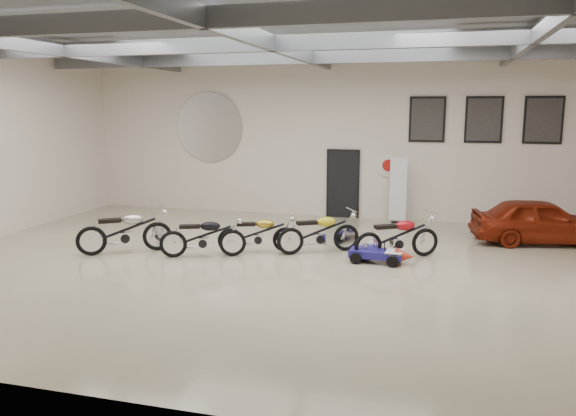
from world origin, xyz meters
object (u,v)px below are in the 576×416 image
(motorcycle_yellow, at_px, (319,231))
(vintage_car, at_px, (541,221))
(motorcycle_silver, at_px, (124,230))
(motorcycle_gold, at_px, (258,233))
(banner_stand, at_px, (398,191))
(motorcycle_black, at_px, (203,236))
(go_kart, at_px, (382,251))
(motorcycle_red, at_px, (397,236))

(motorcycle_yellow, distance_m, vintage_car, 5.83)
(motorcycle_silver, xyz_separation_m, motorcycle_gold, (3.07, 0.88, -0.08))
(banner_stand, relative_size, motorcycle_black, 0.99)
(motorcycle_silver, relative_size, motorcycle_black, 1.11)
(motorcycle_silver, bearing_deg, go_kart, -27.42)
(banner_stand, bearing_deg, motorcycle_black, -115.00)
(banner_stand, relative_size, vintage_car, 0.57)
(go_kart, bearing_deg, motorcycle_silver, -169.44)
(motorcycle_red, height_order, go_kart, motorcycle_red)
(banner_stand, distance_m, motorcycle_black, 6.60)
(go_kart, bearing_deg, motorcycle_gold, -179.06)
(banner_stand, relative_size, go_kart, 1.34)
(motorcycle_yellow, relative_size, go_kart, 1.39)
(motorcycle_silver, relative_size, go_kart, 1.50)
(banner_stand, relative_size, motorcycle_red, 0.94)
(banner_stand, xyz_separation_m, go_kart, (0.01, -4.59, -0.71))
(motorcycle_black, bearing_deg, go_kart, -12.25)
(motorcycle_silver, xyz_separation_m, motorcycle_red, (6.34, 1.22, -0.03))
(motorcycle_gold, xyz_separation_m, motorcycle_red, (3.27, 0.34, 0.05))
(banner_stand, relative_size, motorcycle_gold, 1.03)
(go_kart, bearing_deg, vintage_car, 41.90)
(motorcycle_silver, xyz_separation_m, go_kart, (6.05, 0.74, -0.30))
(vintage_car, bearing_deg, motorcycle_yellow, 103.81)
(motorcycle_red, height_order, vintage_car, vintage_car)
(go_kart, relative_size, vintage_car, 0.42)
(vintage_car, bearing_deg, motorcycle_silver, 99.71)
(motorcycle_gold, relative_size, motorcycle_yellow, 0.93)
(motorcycle_black, height_order, motorcycle_yellow, motorcycle_yellow)
(vintage_car, bearing_deg, motorcycle_red, 114.85)
(banner_stand, distance_m, motorcycle_red, 4.15)
(motorcycle_silver, bearing_deg, banner_stand, 7.01)
(motorcycle_yellow, distance_m, go_kart, 1.66)
(motorcycle_silver, bearing_deg, vintage_car, -13.72)
(motorcycle_gold, relative_size, motorcycle_red, 0.91)
(banner_stand, xyz_separation_m, motorcycle_silver, (-6.04, -5.33, -0.41))
(motorcycle_black, relative_size, motorcycle_gold, 1.04)
(motorcycle_black, distance_m, vintage_car, 8.59)
(motorcycle_yellow, distance_m, motorcycle_red, 1.86)
(banner_stand, bearing_deg, motorcycle_red, -72.44)
(motorcycle_gold, height_order, vintage_car, vintage_car)
(motorcycle_yellow, bearing_deg, go_kart, -48.96)
(motorcycle_black, bearing_deg, banner_stand, 31.36)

